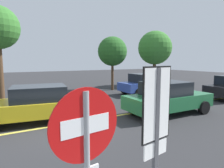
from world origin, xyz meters
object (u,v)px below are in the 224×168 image
car_green_far_lane (168,98)px  tree_right_verge (112,51)px  car_blue_approaching (147,84)px  speed_limit_sign (156,124)px  tree_centre_verge (155,48)px  car_yellow_crossing (35,104)px  stop_sign (87,160)px

car_green_far_lane → tree_right_verge: size_ratio=0.94×
car_green_far_lane → car_blue_approaching: 5.69m
car_blue_approaching → car_green_far_lane: bearing=-119.8°
speed_limit_sign → tree_right_verge: 14.53m
speed_limit_sign → tree_centre_verge: size_ratio=0.45×
car_green_far_lane → car_yellow_crossing: 6.03m
speed_limit_sign → car_green_far_lane: bearing=42.8°
speed_limit_sign → tree_centre_verge: tree_centre_verge is taller
speed_limit_sign → tree_right_verge: size_ratio=0.54×
stop_sign → car_blue_approaching: size_ratio=0.53×
stop_sign → car_green_far_lane: size_ratio=0.53×
tree_centre_verge → tree_right_verge: bearing=-174.9°
car_blue_approaching → speed_limit_sign: bearing=-129.5°
car_yellow_crossing → stop_sign: bearing=-94.0°
car_green_far_lane → car_yellow_crossing: car_green_far_lane is taller
car_green_far_lane → car_blue_approaching: car_blue_approaching is taller
speed_limit_sign → tree_right_verge: bearing=62.3°
tree_centre_verge → tree_right_verge: (-5.25, -0.47, -0.49)m
stop_sign → speed_limit_sign: (1.04, 0.13, 0.17)m
stop_sign → tree_right_verge: bearing=59.1°
speed_limit_sign → tree_centre_verge: 17.98m
car_yellow_crossing → tree_centre_verge: (12.53, 6.62, 3.07)m
stop_sign → tree_centre_verge: (13.00, 13.39, 2.25)m
stop_sign → tree_right_verge: tree_right_verge is taller
stop_sign → speed_limit_sign: bearing=6.9°
car_yellow_crossing → car_blue_approaching: (8.57, 3.08, 0.02)m
stop_sign → car_yellow_crossing: stop_sign is taller
car_yellow_crossing → tree_right_verge: (7.28, 6.15, 2.58)m
speed_limit_sign → tree_right_verge: tree_right_verge is taller
car_green_far_lane → tree_centre_verge: (6.79, 8.48, 3.05)m
speed_limit_sign → car_green_far_lane: 7.11m
tree_centre_verge → car_blue_approaching: bearing=-138.2°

